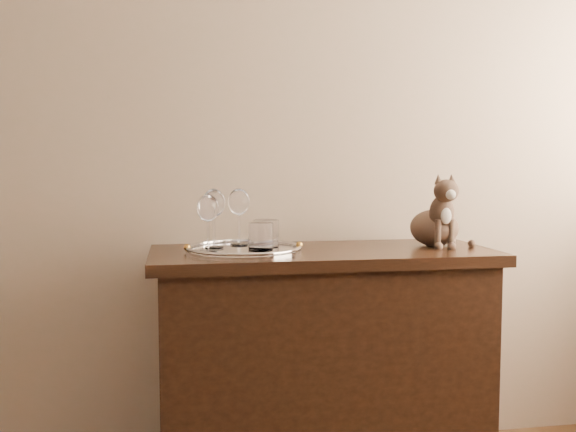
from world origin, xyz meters
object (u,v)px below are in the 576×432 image
sideboard (322,367)px  tray (244,250)px  wine_glass_a (214,219)px  wine_glass_b (239,217)px  tumbler_a (261,237)px  cat (434,210)px  wine_glass_c (208,223)px  tumbler_c (266,234)px

sideboard → tray: (-0.28, 0.01, 0.43)m
wine_glass_a → wine_glass_b: size_ratio=1.01×
wine_glass_a → wine_glass_b: bearing=38.4°
tumbler_a → cat: 0.66m
sideboard → wine_glass_c: bearing=-174.2°
wine_glass_a → tumbler_a: size_ratio=2.18×
tumbler_c → cat: cat is taller
tumbler_a → wine_glass_b: bearing=108.8°
tray → tumbler_c: (0.08, 0.02, 0.05)m
wine_glass_a → wine_glass_c: wine_glass_a is taller
wine_glass_a → tumbler_a: bearing=-31.8°
sideboard → wine_glass_b: bearing=156.5°
sideboard → tumbler_c: (-0.20, 0.03, 0.48)m
sideboard → wine_glass_a: 0.66m
wine_glass_a → wine_glass_c: (-0.02, -0.09, -0.01)m
tray → tumbler_a: 0.09m
wine_glass_c → tumbler_a: bearing=-1.9°
tumbler_a → cat: size_ratio=0.36×
sideboard → tumbler_a: (-0.22, -0.05, 0.48)m
wine_glass_a → tray: bearing=-21.4°
wine_glass_a → cat: (0.81, -0.01, 0.02)m
tray → tumbler_c: bearing=15.3°
tray → tumbler_a: (0.05, -0.06, 0.05)m
sideboard → wine_glass_c: wine_glass_c is taller
tumbler_c → cat: 0.63m
cat → tumbler_a: bearing=-172.7°
tumbler_c → cat: bearing=0.5°
tumbler_c → wine_glass_c: bearing=-160.9°
wine_glass_a → tumbler_a: (0.15, -0.09, -0.06)m
sideboard → wine_glass_b: wine_glass_b is taller
sideboard → cat: bearing=4.8°
wine_glass_a → tumbler_c: bearing=-5.5°
sideboard → tumbler_a: 0.53m
cat → wine_glass_c: bearing=-174.6°
wine_glass_b → tumbler_a: size_ratio=2.15×
wine_glass_b → cat: cat is taller
sideboard → tumbler_a: tumbler_a is taller
wine_glass_c → tumbler_c: size_ratio=1.96×
wine_glass_a → wine_glass_c: bearing=-105.5°
tray → wine_glass_b: wine_glass_b is taller
tray → tumbler_a: size_ratio=4.20×
tray → wine_glass_a: size_ratio=1.92×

